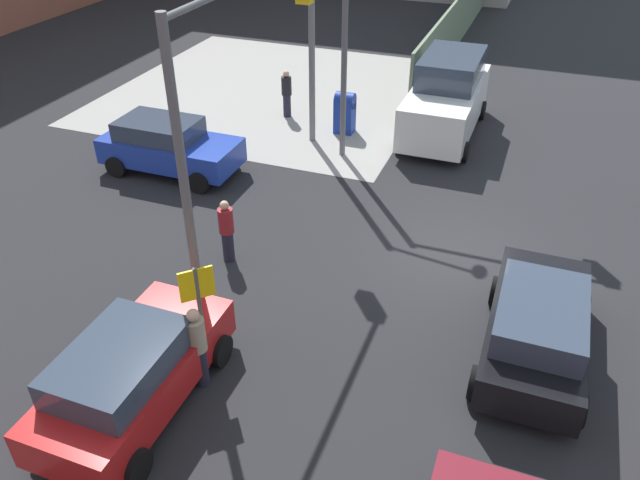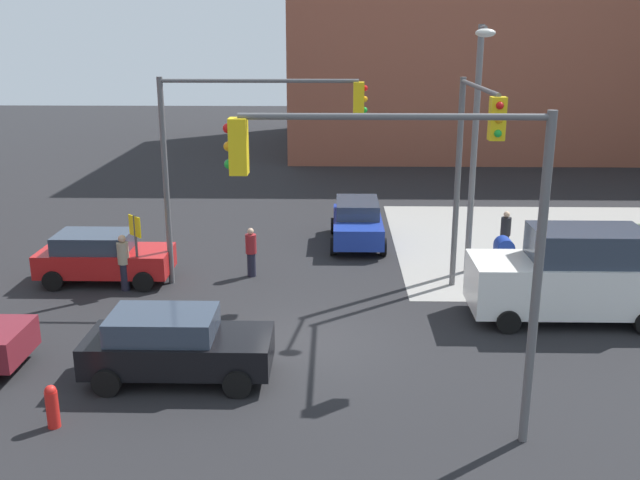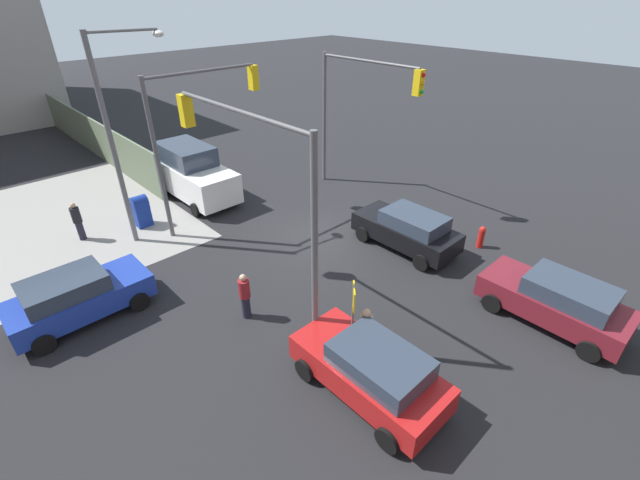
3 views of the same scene
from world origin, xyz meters
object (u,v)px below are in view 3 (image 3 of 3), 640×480
object	(u,v)px
pedestrian_walking_north	(245,295)
hatchback_blue	(77,296)
fire_hydrant	(481,237)
coupe_red	(371,370)
mailbox_blue	(141,210)
traffic_signal_nw_corner	(255,177)
sedan_maroon	(557,300)
van_white_delivery	(192,173)
street_lamp_corner	(119,128)
traffic_signal_se_corner	(358,100)
pedestrian_waiting	(78,221)
traffic_signal_ne_corner	(198,119)
pedestrian_crossing	(365,333)
sedan_black	(408,229)

from	to	relation	value
pedestrian_walking_north	hatchback_blue	bearing A→B (deg)	-91.23
fire_hydrant	coupe_red	size ratio (longest dim) A/B	0.23
mailbox_blue	coupe_red	size ratio (longest dim) A/B	0.34
traffic_signal_nw_corner	pedestrian_walking_north	size ratio (longest dim) A/B	3.95
coupe_red	traffic_signal_nw_corner	bearing A→B (deg)	-1.33
traffic_signal_nw_corner	sedan_maroon	xyz separation A→B (m)	(-6.77, -6.20, -3.83)
mailbox_blue	coupe_red	bearing A→B (deg)	-178.26
pedestrian_walking_north	van_white_delivery	bearing A→B (deg)	-158.22
street_lamp_corner	mailbox_blue	bearing A→B (deg)	-22.41
traffic_signal_se_corner	sedan_maroon	size ratio (longest dim) A/B	1.51
pedestrian_waiting	traffic_signal_ne_corner	bearing A→B (deg)	-139.08
pedestrian_crossing	traffic_signal_ne_corner	bearing A→B (deg)	-44.86
traffic_signal_se_corner	traffic_signal_ne_corner	size ratio (longest dim) A/B	1.00
traffic_signal_ne_corner	mailbox_blue	world-z (taller)	traffic_signal_ne_corner
fire_hydrant	sedan_maroon	xyz separation A→B (m)	(-3.84, 2.50, 0.36)
coupe_red	traffic_signal_se_corner	bearing A→B (deg)	-45.45
van_white_delivery	sedan_black	bearing A→B (deg)	-159.78
street_lamp_corner	pedestrian_crossing	size ratio (longest dim) A/B	4.46
street_lamp_corner	van_white_delivery	world-z (taller)	street_lamp_corner
sedan_black	sedan_maroon	size ratio (longest dim) A/B	0.99
pedestrian_crossing	sedan_black	bearing A→B (deg)	-101.64
hatchback_blue	van_white_delivery	distance (m)	9.27
hatchback_blue	van_white_delivery	world-z (taller)	van_white_delivery
pedestrian_walking_north	sedan_maroon	bearing A→B (deg)	87.02
mailbox_blue	van_white_delivery	size ratio (longest dim) A/B	0.26
traffic_signal_nw_corner	mailbox_blue	distance (m)	9.16
traffic_signal_ne_corner	street_lamp_corner	bearing A→B (deg)	77.37
sedan_maroon	pedestrian_walking_north	world-z (taller)	pedestrian_walking_north
traffic_signal_nw_corner	fire_hydrant	xyz separation A→B (m)	(-2.93, -8.70, -4.19)
mailbox_blue	hatchback_blue	world-z (taller)	hatchback_blue
traffic_signal_nw_corner	van_white_delivery	bearing A→B (deg)	-16.00
van_white_delivery	traffic_signal_ne_corner	bearing A→B (deg)	165.21
coupe_red	traffic_signal_ne_corner	bearing A→B (deg)	-10.39
traffic_signal_ne_corner	pedestrian_crossing	distance (m)	11.01
street_lamp_corner	van_white_delivery	distance (m)	5.46
street_lamp_corner	hatchback_blue	world-z (taller)	street_lamp_corner
traffic_signal_se_corner	pedestrian_waiting	world-z (taller)	traffic_signal_se_corner
hatchback_blue	pedestrian_waiting	world-z (taller)	pedestrian_waiting
traffic_signal_nw_corner	hatchback_blue	distance (m)	6.99
pedestrian_walking_north	sedan_black	bearing A→B (deg)	124.34
fire_hydrant	coupe_red	bearing A→B (deg)	100.96
hatchback_blue	mailbox_blue	bearing A→B (deg)	-41.38
traffic_signal_ne_corner	sedan_maroon	size ratio (longest dim) A/B	1.51
sedan_black	street_lamp_corner	bearing A→B (deg)	42.56
sedan_black	sedan_maroon	bearing A→B (deg)	177.19
hatchback_blue	pedestrian_crossing	distance (m)	9.07
pedestrian_crossing	street_lamp_corner	bearing A→B (deg)	-29.46
pedestrian_walking_north	mailbox_blue	bearing A→B (deg)	-139.63
fire_hydrant	sedan_maroon	size ratio (longest dim) A/B	0.22
sedan_maroon	sedan_black	bearing A→B (deg)	-2.81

